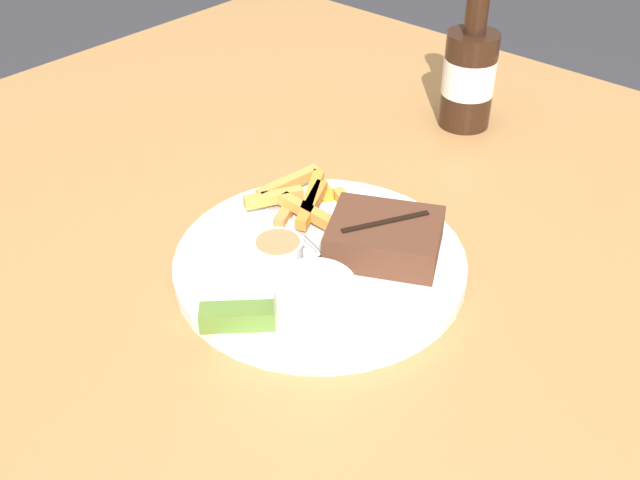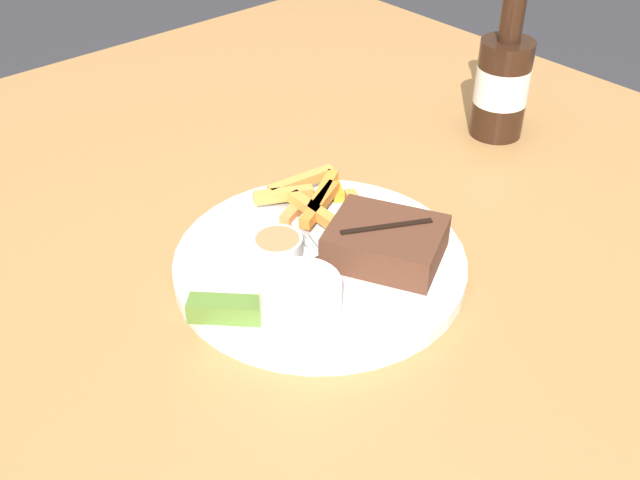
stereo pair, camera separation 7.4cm
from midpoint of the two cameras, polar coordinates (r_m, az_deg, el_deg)
name	(u,v)px [view 2 (the right image)]	position (r m, az deg, el deg)	size (l,w,h in m)	color
dining_table	(320,321)	(0.80, 2.63, -6.27)	(1.34, 1.26, 0.75)	#A87542
dinner_plate	(320,263)	(0.75, 2.80, -1.88)	(0.29, 0.29, 0.02)	white
steak_portion	(386,242)	(0.74, 7.87, -0.26)	(0.14, 0.13, 0.04)	#512D1E
fries_pile	(316,198)	(0.81, 2.30, 3.15)	(0.11, 0.12, 0.02)	#D57F40
coleslaw_cup	(300,300)	(0.65, 1.73, -4.76)	(0.07, 0.07, 0.05)	white
dipping_sauce_cup	(278,247)	(0.74, -0.40, -0.66)	(0.05, 0.05, 0.02)	silver
pickle_spear	(230,310)	(0.67, -3.74, -5.44)	(0.07, 0.07, 0.02)	#567A2D
fork_utensil	(290,215)	(0.80, 0.29, 1.81)	(0.13, 0.05, 0.00)	#B7B7BC
knife_utensil	(357,249)	(0.76, 5.60, -0.79)	(0.03, 0.17, 0.01)	#B7B7BC
beer_bottle	(502,82)	(1.01, 15.82, 11.46)	(0.07, 0.07, 0.21)	black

